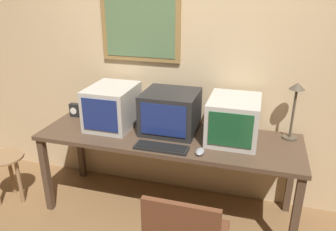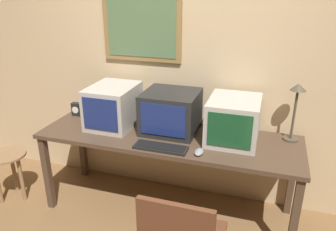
% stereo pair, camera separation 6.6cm
% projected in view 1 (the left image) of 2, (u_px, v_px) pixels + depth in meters
% --- Properties ---
extents(wall_back, '(8.00, 0.08, 2.60)m').
position_uv_depth(wall_back, '(180.00, 60.00, 2.90)').
color(wall_back, '#D1B284').
rests_on(wall_back, ground_plane).
extents(desk, '(2.18, 0.68, 0.75)m').
position_uv_depth(desk, '(168.00, 143.00, 2.77)').
color(desk, '#4C3828').
rests_on(desk, ground_plane).
extents(monitor_left, '(0.38, 0.48, 0.36)m').
position_uv_depth(monitor_left, '(112.00, 106.00, 2.88)').
color(monitor_left, '#B7B2A8').
rests_on(monitor_left, desk).
extents(monitor_center, '(0.46, 0.44, 0.35)m').
position_uv_depth(monitor_center, '(171.00, 112.00, 2.77)').
color(monitor_center, black).
rests_on(monitor_center, desk).
extents(monitor_right, '(0.40, 0.48, 0.35)m').
position_uv_depth(monitor_right, '(233.00, 119.00, 2.62)').
color(monitor_right, '#B7B2A8').
rests_on(monitor_right, desk).
extents(keyboard_main, '(0.42, 0.14, 0.03)m').
position_uv_depth(keyboard_main, '(161.00, 147.00, 2.51)').
color(keyboard_main, black).
rests_on(keyboard_main, desk).
extents(mouse_near_keyboard, '(0.06, 0.12, 0.03)m').
position_uv_depth(mouse_near_keyboard, '(200.00, 152.00, 2.44)').
color(mouse_near_keyboard, gray).
rests_on(mouse_near_keyboard, desk).
extents(desk_clock, '(0.09, 0.06, 0.13)m').
position_uv_depth(desk_clock, '(75.00, 110.00, 3.12)').
color(desk_clock, black).
rests_on(desk_clock, desk).
extents(desk_lamp, '(0.12, 0.12, 0.48)m').
position_uv_depth(desk_lamp, '(295.00, 100.00, 2.57)').
color(desk_lamp, '#4C4233').
rests_on(desk_lamp, desk).
extents(side_stool, '(0.34, 0.34, 0.47)m').
position_uv_depth(side_stool, '(6.00, 167.00, 3.02)').
color(side_stool, '#8E6B47').
rests_on(side_stool, ground_plane).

